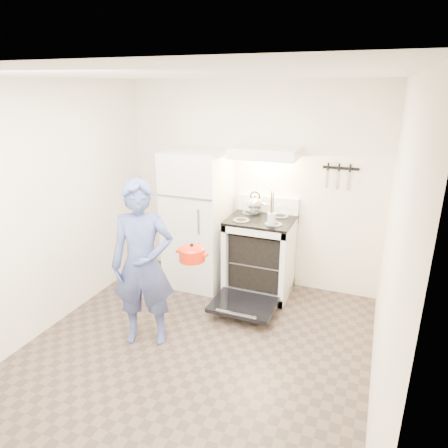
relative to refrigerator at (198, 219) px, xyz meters
The scene contains 15 objects.
floor 1.78m from the refrigerator, 68.20° to the right, with size 3.60×3.60×0.00m, color brown.
back_wall 0.79m from the refrigerator, 31.11° to the left, with size 3.20×0.02×2.50m, color white.
refrigerator is the anchor object (origin of this frame).
stove_body 0.90m from the refrigerator, ahead, with size 0.76×0.65×0.92m, color white.
cooktop 0.81m from the refrigerator, ahead, with size 0.76×0.65×0.03m, color black.
backsplash 0.89m from the refrigerator, 20.94° to the left, with size 0.76×0.07×0.20m, color white.
oven_door 1.23m from the refrigerator, 35.13° to the right, with size 0.70×0.54×0.04m, color black.
oven_rack 0.91m from the refrigerator, ahead, with size 0.60×0.52×0.01m, color slate.
range_hood 1.19m from the refrigerator, ahead, with size 0.76×0.50×0.12m, color white.
knife_strip 1.81m from the refrigerator, 11.61° to the left, with size 0.40×0.02×0.03m, color black.
pizza_stone 0.82m from the refrigerator, ahead, with size 0.32×0.32×0.02m, color #8A654A.
tea_kettle 0.75m from the refrigerator, 13.31° to the left, with size 0.23×0.19×0.28m, color #BCBCC1, non-canonical shape.
utensil_jar 1.04m from the refrigerator, 12.10° to the right, with size 0.09×0.09×0.13m, color silver.
person 1.34m from the refrigerator, 87.63° to the right, with size 0.60×0.39×1.64m, color navy.
dutch_oven 1.13m from the refrigerator, 67.71° to the right, with size 0.32×0.25×0.22m, color red, non-canonical shape.
Camera 1 is at (1.46, -2.81, 2.43)m, focal length 32.00 mm.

